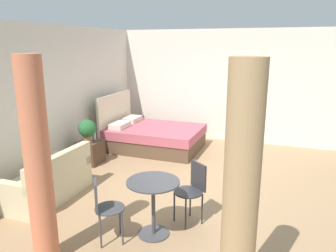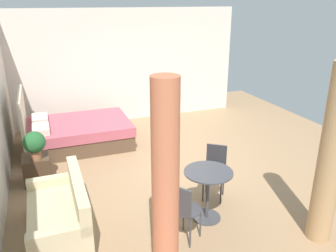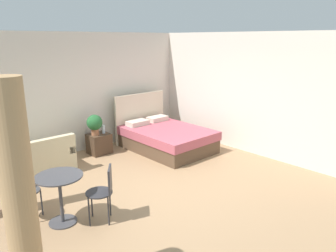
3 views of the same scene
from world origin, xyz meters
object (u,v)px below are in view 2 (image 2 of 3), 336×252
bed (75,133)px  cafe_chair_near_couch (215,166)px  balcony_table (208,186)px  cafe_chair_near_window (184,208)px  couch (61,216)px  vase (36,148)px  nightstand (37,169)px  potted_plant (34,143)px

bed → cafe_chair_near_couch: size_ratio=2.53×
bed → balcony_table: 3.69m
cafe_chair_near_window → couch: bearing=63.5°
bed → vase: 1.52m
nightstand → balcony_table: balcony_table is taller
bed → nightstand: bearing=149.7°
nightstand → vase: size_ratio=2.45×
vase → cafe_chair_near_window: bearing=-145.1°
potted_plant → cafe_chair_near_couch: (-1.39, -2.63, -0.24)m
couch → potted_plant: 1.62m
nightstand → cafe_chair_near_couch: cafe_chair_near_couch is taller
vase → cafe_chair_near_window: cafe_chair_near_window is taller
vase → cafe_chair_near_window: (-2.48, -1.73, -0.07)m
bed → balcony_table: size_ratio=2.87×
nightstand → cafe_chair_near_couch: size_ratio=0.57×
vase → balcony_table: 3.08m
bed → couch: bearing=170.0°
potted_plant → cafe_chair_near_window: bearing=-142.5°
potted_plant → vase: potted_plant is taller
bed → cafe_chair_near_couch: bed is taller
vase → cafe_chair_near_couch: (-1.61, -2.63, -0.05)m
cafe_chair_near_couch → bed: bearing=32.7°
balcony_table → cafe_chair_near_window: (-0.36, 0.52, -0.01)m
bed → cafe_chair_near_window: bed is taller
potted_plant → cafe_chair_near_couch: potted_plant is taller
balcony_table → cafe_chair_near_couch: bearing=-37.3°
nightstand → potted_plant: 0.53m
bed → nightstand: (-1.39, 0.81, -0.06)m
nightstand → vase: (0.12, -0.03, 0.34)m
bed → cafe_chair_near_window: (-3.75, -0.94, 0.22)m
cafe_chair_near_window → bed: bearing=14.1°
bed → potted_plant: bearing=152.1°
couch → cafe_chair_near_window: bearing=-116.5°
nightstand → cafe_chair_near_couch: bearing=-119.2°
couch → vase: couch is taller
nightstand → balcony_table: bearing=-131.2°
vase → cafe_chair_near_couch: 3.08m
bed → cafe_chair_near_window: 3.87m
potted_plant → vase: 0.29m
nightstand → potted_plant: (-0.10, -0.02, 0.52)m
cafe_chair_near_window → cafe_chair_near_couch: 1.25m
bed → vase: bed is taller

